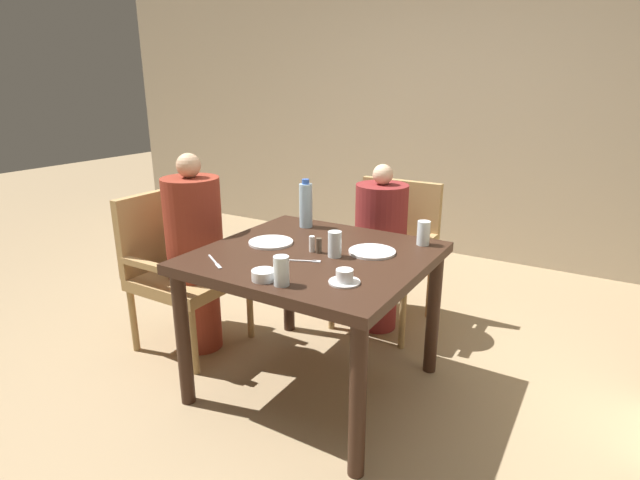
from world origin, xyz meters
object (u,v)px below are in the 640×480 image
(teacup_with_saucer, at_px, (345,278))
(glass_tall_mid, at_px, (335,244))
(diner_in_left_chair, at_px, (195,252))
(chair_far_side, at_px, (389,247))
(chair_left_side, at_px, (179,264))
(glass_tall_near, at_px, (281,271))
(glass_tall_far, at_px, (423,233))
(bowl_small, at_px, (264,275))
(diner_in_far_chair, at_px, (380,247))
(plate_main_right, at_px, (372,252))
(water_bottle, at_px, (306,205))
(plate_main_left, at_px, (271,242))

(teacup_with_saucer, distance_m, glass_tall_mid, 0.33)
(diner_in_left_chair, xyz_separation_m, chair_far_side, (0.80, 0.92, -0.10))
(chair_left_side, bearing_deg, glass_tall_near, -21.59)
(glass_tall_near, bearing_deg, glass_tall_mid, 87.89)
(chair_left_side, height_order, glass_tall_far, chair_left_side)
(teacup_with_saucer, distance_m, glass_tall_near, 0.26)
(bowl_small, bearing_deg, teacup_with_saucer, 25.41)
(diner_in_far_chair, distance_m, glass_tall_near, 1.22)
(chair_far_side, relative_size, teacup_with_saucer, 6.94)
(chair_left_side, relative_size, glass_tall_mid, 7.44)
(chair_left_side, distance_m, glass_tall_far, 1.44)
(diner_in_left_chair, bearing_deg, bowl_small, -26.89)
(chair_left_side, distance_m, diner_in_left_chair, 0.17)
(glass_tall_mid, relative_size, glass_tall_far, 1.00)
(chair_far_side, bearing_deg, glass_tall_near, -85.89)
(chair_far_side, distance_m, glass_tall_near, 1.37)
(chair_left_side, relative_size, plate_main_right, 4.03)
(diner_in_far_chair, height_order, glass_tall_near, diner_in_far_chair)
(glass_tall_far, bearing_deg, water_bottle, -177.60)
(chair_left_side, xyz_separation_m, glass_tall_near, (1.04, -0.41, 0.30))
(plate_main_left, distance_m, glass_tall_far, 0.78)
(glass_tall_near, bearing_deg, teacup_with_saucer, 35.73)
(bowl_small, bearing_deg, chair_far_side, 90.01)
(chair_left_side, height_order, water_bottle, water_bottle)
(water_bottle, height_order, glass_tall_near, water_bottle)
(chair_left_side, bearing_deg, water_bottle, 28.29)
(plate_main_right, distance_m, glass_tall_mid, 0.19)
(plate_main_left, xyz_separation_m, bowl_small, (0.27, -0.41, 0.02))
(chair_far_side, xyz_separation_m, diner_in_far_chair, (-0.00, -0.14, 0.04))
(teacup_with_saucer, relative_size, glass_tall_mid, 1.07)
(glass_tall_far, bearing_deg, glass_tall_near, -111.24)
(bowl_small, bearing_deg, glass_tall_mid, 74.88)
(teacup_with_saucer, distance_m, water_bottle, 0.86)
(diner_in_far_chair, relative_size, water_bottle, 3.88)
(diner_in_far_chair, xyz_separation_m, glass_tall_near, (0.10, -1.19, 0.26))
(chair_left_side, relative_size, teacup_with_saucer, 6.94)
(bowl_small, bearing_deg, glass_tall_near, -3.34)
(teacup_with_saucer, height_order, glass_tall_mid, glass_tall_mid)
(glass_tall_far, bearing_deg, diner_in_far_chair, 136.15)
(plate_main_left, bearing_deg, plate_main_right, 14.65)
(chair_left_side, relative_size, water_bottle, 3.35)
(glass_tall_near, distance_m, glass_tall_mid, 0.42)
(glass_tall_near, bearing_deg, chair_left_side, 158.41)
(diner_in_far_chair, xyz_separation_m, bowl_small, (0.00, -1.19, 0.22))
(diner_in_far_chair, distance_m, water_bottle, 0.60)
(bowl_small, xyz_separation_m, glass_tall_mid, (0.11, 0.41, 0.04))
(plate_main_right, relative_size, bowl_small, 2.24)
(bowl_small, height_order, glass_tall_near, glass_tall_near)
(plate_main_right, xyz_separation_m, bowl_small, (-0.24, -0.55, 0.02))
(chair_left_side, xyz_separation_m, plate_main_left, (0.68, 0.01, 0.24))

